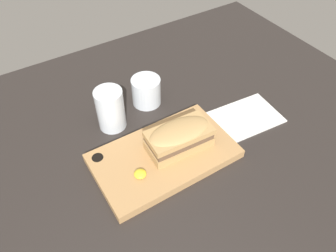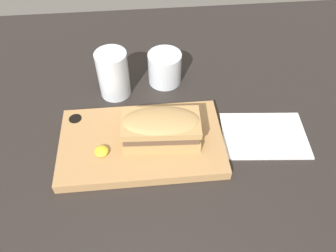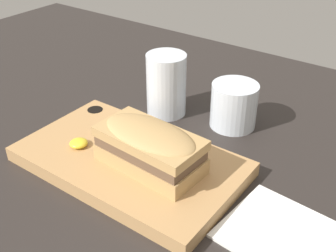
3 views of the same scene
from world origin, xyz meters
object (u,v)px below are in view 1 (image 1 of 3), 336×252
(water_glass, at_px, (111,111))
(sandwich, at_px, (179,137))
(napkin, at_px, (246,117))
(wine_glass, at_px, (146,92))
(serving_board, at_px, (164,156))

(water_glass, bearing_deg, sandwich, -60.68)
(water_glass, bearing_deg, napkin, -27.66)
(wine_glass, distance_m, napkin, 0.28)
(serving_board, bearing_deg, napkin, 0.54)
(water_glass, distance_m, wine_glass, 0.13)
(sandwich, xyz_separation_m, wine_glass, (0.03, 0.20, -0.02))
(serving_board, bearing_deg, wine_glass, 71.65)
(sandwich, relative_size, water_glass, 1.38)
(sandwich, height_order, wine_glass, sandwich)
(water_glass, relative_size, wine_glass, 1.41)
(sandwich, height_order, napkin, sandwich)
(wine_glass, xyz_separation_m, napkin, (0.20, -0.20, -0.04))
(water_glass, height_order, napkin, water_glass)
(sandwich, xyz_separation_m, water_glass, (-0.10, 0.17, -0.01))
(sandwich, xyz_separation_m, napkin, (0.22, 0.00, -0.06))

